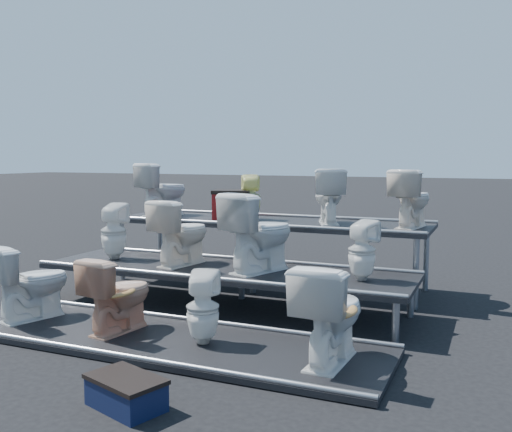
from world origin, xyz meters
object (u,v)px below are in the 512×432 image
at_px(red_crate, 233,206).
at_px(step_stool, 126,395).
at_px(toilet_1, 118,294).
at_px(toilet_5, 181,232).
at_px(toilet_7, 362,250).
at_px(toilet_11, 411,198).
at_px(toilet_0, 31,281).
at_px(toilet_8, 163,189).
at_px(toilet_10, 328,196).
at_px(toilet_3, 330,312).
at_px(toilet_2, 203,308).
at_px(toilet_6, 259,232).
at_px(toilet_4, 114,231).
at_px(toilet_9, 250,197).

height_order(red_crate, step_stool, red_crate).
height_order(toilet_1, step_stool, toilet_1).
bearing_deg(toilet_5, toilet_7, -169.34).
xyz_separation_m(toilet_1, toilet_11, (2.30, 2.60, 0.79)).
relative_size(toilet_0, toilet_1, 1.06).
bearing_deg(step_stool, toilet_8, 137.16).
distance_m(toilet_5, toilet_10, 1.92).
bearing_deg(toilet_5, toilet_3, 159.31).
bearing_deg(toilet_11, toilet_2, 72.05).
distance_m(toilet_0, toilet_1, 1.07).
distance_m(toilet_1, toilet_2, 0.90).
distance_m(toilet_6, toilet_10, 1.39).
distance_m(toilet_8, red_crate, 1.14).
relative_size(toilet_3, toilet_10, 1.18).
bearing_deg(toilet_0, step_stool, 166.48).
bearing_deg(toilet_6, toilet_3, 152.31).
relative_size(toilet_10, step_stool, 1.32).
bearing_deg(toilet_7, toilet_11, -81.61).
distance_m(toilet_4, toilet_7, 3.04).
bearing_deg(toilet_10, toilet_5, 22.27).
relative_size(toilet_1, toilet_10, 1.04).
xyz_separation_m(toilet_2, step_stool, (0.08, -1.24, -0.29)).
xyz_separation_m(toilet_9, toilet_10, (1.07, 0.00, 0.05)).
relative_size(toilet_4, toilet_8, 0.91).
xyz_separation_m(toilet_3, toilet_9, (-1.84, 2.60, 0.69)).
relative_size(toilet_1, toilet_3, 0.88).
distance_m(toilet_3, toilet_8, 4.19).
bearing_deg(toilet_9, toilet_0, 39.67).
bearing_deg(toilet_1, toilet_9, -86.02).
bearing_deg(toilet_1, toilet_5, -77.74).
xyz_separation_m(toilet_6, step_stool, (0.08, -2.54, -0.80)).
distance_m(toilet_5, red_crate, 1.27).
relative_size(toilet_7, step_stool, 1.16).
relative_size(toilet_2, step_stool, 1.22).
xyz_separation_m(toilet_11, red_crate, (-2.33, -0.05, -0.17)).
bearing_deg(toilet_5, toilet_2, 137.70).
xyz_separation_m(toilet_1, step_stool, (0.98, -1.24, -0.32)).
bearing_deg(red_crate, toilet_7, -45.29).
distance_m(toilet_2, toilet_4, 2.36).
bearing_deg(toilet_10, toilet_8, -21.26).
height_order(toilet_1, toilet_3, toilet_3).
xyz_separation_m(toilet_3, toilet_7, (-0.04, 1.30, 0.30)).
height_order(toilet_0, red_crate, red_crate).
xyz_separation_m(toilet_5, toilet_11, (2.38, 1.30, 0.37)).
distance_m(toilet_7, toilet_11, 1.40).
height_order(toilet_9, red_crate, toilet_9).
distance_m(toilet_6, toilet_8, 2.44).
height_order(toilet_3, toilet_8, toilet_8).
relative_size(toilet_5, toilet_8, 1.01).
height_order(toilet_4, toilet_7, toilet_4).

